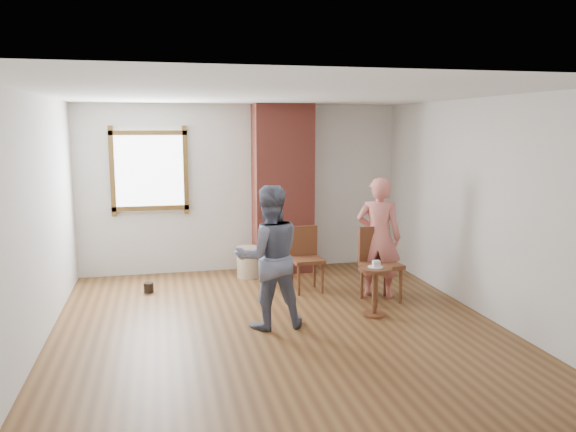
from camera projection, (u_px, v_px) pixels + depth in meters
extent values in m
plane|color=brown|center=(279.00, 328.00, 6.36)|extent=(5.50, 5.50, 0.00)
cube|color=silver|center=(242.00, 188.00, 8.80)|extent=(5.00, 0.04, 2.60)
cube|color=silver|center=(34.00, 223.00, 5.60)|extent=(0.04, 5.50, 2.60)
cube|color=silver|center=(482.00, 207.00, 6.71)|extent=(0.04, 5.50, 2.60)
cube|color=white|center=(278.00, 94.00, 5.95)|extent=(5.00, 5.50, 0.04)
cube|color=brown|center=(149.00, 171.00, 8.40)|extent=(1.14, 0.06, 1.34)
cube|color=white|center=(149.00, 171.00, 8.42)|extent=(1.00, 0.02, 1.20)
cube|color=#A24539|center=(283.00, 189.00, 8.69)|extent=(0.90, 0.50, 2.60)
cylinder|color=#C5B08E|center=(249.00, 262.00, 8.49)|extent=(0.46, 0.46, 0.46)
cylinder|color=black|center=(149.00, 288.00, 7.71)|extent=(0.16, 0.16, 0.14)
cube|color=brown|center=(307.00, 260.00, 7.71)|extent=(0.44, 0.44, 0.05)
cylinder|color=brown|center=(299.00, 280.00, 7.54)|extent=(0.04, 0.04, 0.44)
cylinder|color=brown|center=(322.00, 278.00, 7.63)|extent=(0.04, 0.04, 0.44)
cylinder|color=brown|center=(292.00, 273.00, 7.85)|extent=(0.04, 0.04, 0.44)
cylinder|color=brown|center=(314.00, 272.00, 7.95)|extent=(0.04, 0.04, 0.44)
cube|color=brown|center=(303.00, 242.00, 7.85)|extent=(0.42, 0.06, 0.44)
cube|color=brown|center=(381.00, 265.00, 7.26)|extent=(0.52, 0.52, 0.05)
cylinder|color=brown|center=(376.00, 288.00, 7.06)|extent=(0.04, 0.04, 0.48)
cylinder|color=brown|center=(401.00, 285.00, 7.20)|extent=(0.04, 0.04, 0.48)
cylinder|color=brown|center=(362.00, 281.00, 7.39)|extent=(0.04, 0.04, 0.48)
cylinder|color=brown|center=(385.00, 278.00, 7.53)|extent=(0.04, 0.04, 0.48)
cube|color=brown|center=(374.00, 244.00, 7.41)|extent=(0.45, 0.12, 0.48)
cylinder|color=brown|center=(375.00, 269.00, 6.68)|extent=(0.40, 0.40, 0.04)
cylinder|color=brown|center=(375.00, 292.00, 6.73)|extent=(0.06, 0.06, 0.54)
cylinder|color=brown|center=(374.00, 314.00, 6.77)|extent=(0.28, 0.28, 0.03)
cylinder|color=white|center=(375.00, 267.00, 6.68)|extent=(0.18, 0.18, 0.01)
cube|color=silver|center=(376.00, 264.00, 6.68)|extent=(0.08, 0.07, 0.06)
imported|color=#141738|center=(269.00, 257.00, 6.28)|extent=(0.82, 0.65, 1.62)
imported|color=#D8746C|center=(379.00, 237.00, 7.43)|extent=(0.70, 0.62, 1.61)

